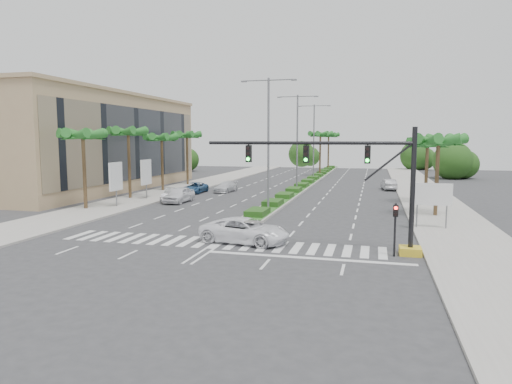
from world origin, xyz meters
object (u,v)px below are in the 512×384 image
car_parked_d (226,187)px  car_crossing (245,230)px  car_parked_b (173,195)px  car_parked_c (195,188)px  car_parked_a (179,195)px  car_right (389,184)px

car_parked_d → car_crossing: bearing=-62.7°
car_parked_b → car_parked_c: bearing=88.7°
car_parked_c → car_crossing: car_crossing is taller
car_parked_a → car_parked_d: (1.66, 10.41, -0.17)m
car_parked_a → car_parked_d: size_ratio=1.08×
car_right → car_parked_b: bearing=30.1°
car_parked_b → car_parked_a: bearing=-36.7°
car_parked_b → car_parked_c: car_parked_b is taller
car_crossing → car_parked_d: bearing=29.4°
car_right → car_parked_c: bearing=14.6°
car_parked_b → car_right: car_right is taller
car_parked_b → car_parked_d: bearing=68.8°
car_crossing → car_right: size_ratio=1.32×
car_parked_a → car_parked_b: bearing=150.9°
car_parked_a → car_parked_b: 1.10m
car_parked_a → car_right: bearing=41.2°
car_parked_b → car_parked_c: (-0.69, 7.89, -0.05)m
car_parked_a → car_parked_d: car_parked_a is taller
car_parked_c → car_parked_d: size_ratio=1.04×
car_right → car_parked_d: bearing=13.1°
car_parked_a → car_parked_c: car_parked_a is taller
car_parked_a → car_right: 27.97m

